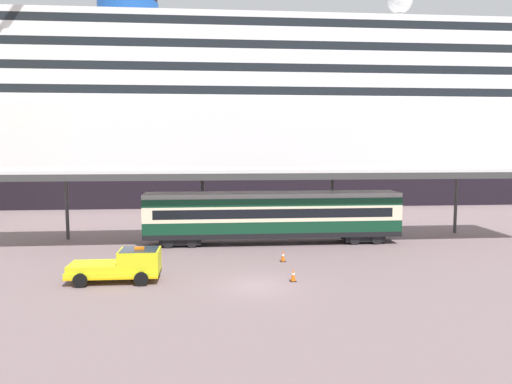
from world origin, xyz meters
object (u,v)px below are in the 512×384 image
Objects in this scene: train_carriage at (273,215)px; service_truck at (123,265)px; traffic_cone_near at (283,256)px; traffic_cone_mid at (293,275)px; cruise_ship at (164,120)px.

train_carriage is 3.89× the size of service_truck.
traffic_cone_mid is at bearing -91.13° from traffic_cone_near.
traffic_cone_mid is (-0.09, -4.79, -0.01)m from traffic_cone_near.
traffic_cone_near is at bearing -90.49° from train_carriage.
traffic_cone_near is 4.79m from traffic_cone_mid.
cruise_ship is at bearing 105.90° from traffic_cone_near.
cruise_ship is 160.52× the size of traffic_cone_near.
train_carriage is at bearing -71.45° from cruise_ship.
traffic_cone_mid is at bearing -75.78° from cruise_ship.
traffic_cone_mid is (-0.15, -10.92, -1.92)m from train_carriage.
cruise_ship is 24.32× the size of service_truck.
cruise_ship is 163.03× the size of traffic_cone_mid.
train_carriage reaches higher than traffic_cone_near.
service_truck is 6.60× the size of traffic_cone_near.
traffic_cone_mid is at bearing -4.94° from service_truck.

